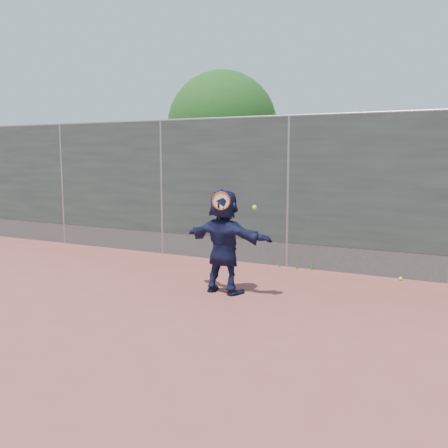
% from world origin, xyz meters
% --- Properties ---
extents(ground, '(80.00, 80.00, 0.00)m').
position_xyz_m(ground, '(0.00, 0.00, 0.00)').
color(ground, '#9E4C42').
rests_on(ground, ground).
extents(player, '(1.63, 0.67, 1.70)m').
position_xyz_m(player, '(-0.27, 1.21, 0.85)').
color(player, '#161A3D').
rests_on(player, ground).
extents(ball_ground, '(0.07, 0.07, 0.07)m').
position_xyz_m(ball_ground, '(2.22, 3.35, 0.03)').
color(ball_ground, '#F7F436').
rests_on(ball_ground, ground).
extents(fence, '(20.00, 0.06, 3.03)m').
position_xyz_m(fence, '(-0.00, 3.50, 1.58)').
color(fence, '#38423D').
rests_on(fence, ground).
extents(swing_action, '(0.77, 0.17, 0.51)m').
position_xyz_m(swing_action, '(-0.16, 1.01, 1.50)').
color(swing_action, '#C24012').
rests_on(swing_action, ground).
extents(tree_left, '(3.15, 3.00, 4.53)m').
position_xyz_m(tree_left, '(-2.85, 6.55, 2.94)').
color(tree_left, '#382314').
rests_on(tree_left, ground).
extents(weed_clump, '(0.68, 0.07, 0.30)m').
position_xyz_m(weed_clump, '(0.29, 3.38, 0.13)').
color(weed_clump, '#387226').
rests_on(weed_clump, ground).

